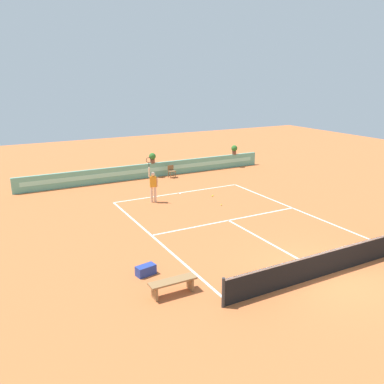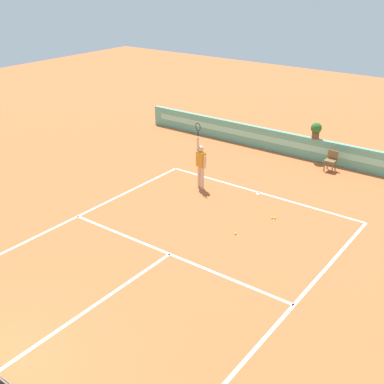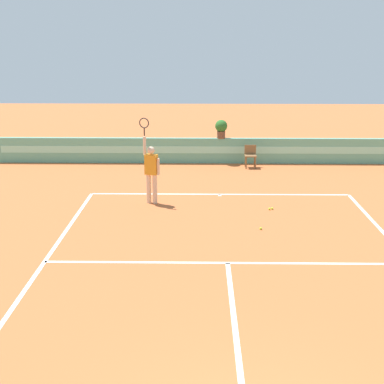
{
  "view_description": "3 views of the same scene",
  "coord_description": "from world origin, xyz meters",
  "px_view_note": "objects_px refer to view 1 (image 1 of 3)",
  "views": [
    {
      "loc": [
        -10.39,
        -9.11,
        6.84
      ],
      "look_at": [
        -0.83,
        8.66,
        1.0
      ],
      "focal_mm": 37.47,
      "sensor_mm": 36.0,
      "label": 1
    },
    {
      "loc": [
        8.11,
        -3.38,
        7.96
      ],
      "look_at": [
        -0.83,
        8.66,
        1.0
      ],
      "focal_mm": 46.01,
      "sensor_mm": 36.0,
      "label": 2
    },
    {
      "loc": [
        -0.61,
        -4.92,
        4.89
      ],
      "look_at": [
        -0.83,
        8.66,
        1.0
      ],
      "focal_mm": 51.21,
      "sensor_mm": 36.0,
      "label": 3
    }
  ],
  "objects_px": {
    "ball_kid_chair": "(171,171)",
    "tennis_ball_mid_court": "(213,196)",
    "potted_plant_centre": "(152,157)",
    "gear_bag": "(146,270)",
    "tennis_player": "(153,184)",
    "potted_plant_far_right": "(234,149)",
    "tennis_ball_by_sideline": "(221,205)",
    "tennis_ball_near_baseline": "(212,196)",
    "bench_courtside": "(173,284)"
  },
  "relations": [
    {
      "from": "tennis_ball_mid_court",
      "to": "potted_plant_far_right",
      "type": "relative_size",
      "value": 0.09
    },
    {
      "from": "ball_kid_chair",
      "to": "tennis_ball_by_sideline",
      "type": "distance_m",
      "value": 7.08
    },
    {
      "from": "bench_courtside",
      "to": "tennis_player",
      "type": "height_order",
      "value": "tennis_player"
    },
    {
      "from": "bench_courtside",
      "to": "tennis_ball_by_sideline",
      "type": "xyz_separation_m",
      "value": [
        6.4,
        7.17,
        -0.34
      ]
    },
    {
      "from": "tennis_ball_by_sideline",
      "to": "tennis_ball_near_baseline",
      "type": "bearing_deg",
      "value": 75.74
    },
    {
      "from": "gear_bag",
      "to": "tennis_ball_near_baseline",
      "type": "relative_size",
      "value": 10.29
    },
    {
      "from": "tennis_ball_by_sideline",
      "to": "tennis_ball_mid_court",
      "type": "bearing_deg",
      "value": 73.49
    },
    {
      "from": "ball_kid_chair",
      "to": "potted_plant_far_right",
      "type": "xyz_separation_m",
      "value": [
        5.75,
        0.73,
        0.93
      ]
    },
    {
      "from": "potted_plant_centre",
      "to": "potted_plant_far_right",
      "type": "bearing_deg",
      "value": 0.0
    },
    {
      "from": "tennis_ball_near_baseline",
      "to": "potted_plant_far_right",
      "type": "height_order",
      "value": "potted_plant_far_right"
    },
    {
      "from": "potted_plant_far_right",
      "to": "tennis_player",
      "type": "bearing_deg",
      "value": -149.11
    },
    {
      "from": "gear_bag",
      "to": "ball_kid_chair",
      "type": "bearing_deg",
      "value": 60.9
    },
    {
      "from": "bench_courtside",
      "to": "tennis_ball_mid_court",
      "type": "distance_m",
      "value": 11.28
    },
    {
      "from": "ball_kid_chair",
      "to": "bench_courtside",
      "type": "xyz_separation_m",
      "value": [
        -6.72,
        -14.23,
        -0.1
      ]
    },
    {
      "from": "bench_courtside",
      "to": "tennis_ball_near_baseline",
      "type": "bearing_deg",
      "value": 52.36
    },
    {
      "from": "ball_kid_chair",
      "to": "tennis_ball_near_baseline",
      "type": "xyz_separation_m",
      "value": [
        0.11,
        -5.37,
        -0.44
      ]
    },
    {
      "from": "ball_kid_chair",
      "to": "tennis_player",
      "type": "relative_size",
      "value": 0.33
    },
    {
      "from": "bench_courtside",
      "to": "tennis_player",
      "type": "bearing_deg",
      "value": 70.6
    },
    {
      "from": "tennis_ball_near_baseline",
      "to": "bench_courtside",
      "type": "bearing_deg",
      "value": -127.64
    },
    {
      "from": "ball_kid_chair",
      "to": "gear_bag",
      "type": "bearing_deg",
      "value": -119.1
    },
    {
      "from": "tennis_ball_near_baseline",
      "to": "tennis_ball_by_sideline",
      "type": "height_order",
      "value": "same"
    },
    {
      "from": "ball_kid_chair",
      "to": "gear_bag",
      "type": "relative_size",
      "value": 1.21
    },
    {
      "from": "tennis_player",
      "to": "potted_plant_centre",
      "type": "relative_size",
      "value": 3.57
    },
    {
      "from": "gear_bag",
      "to": "tennis_player",
      "type": "distance_m",
      "value": 8.68
    },
    {
      "from": "bench_courtside",
      "to": "tennis_ball_near_baseline",
      "type": "distance_m",
      "value": 11.19
    },
    {
      "from": "tennis_player",
      "to": "potted_plant_far_right",
      "type": "height_order",
      "value": "tennis_player"
    },
    {
      "from": "potted_plant_centre",
      "to": "tennis_ball_near_baseline",
      "type": "bearing_deg",
      "value": -78.74
    },
    {
      "from": "tennis_ball_near_baseline",
      "to": "tennis_ball_by_sideline",
      "type": "distance_m",
      "value": 1.74
    },
    {
      "from": "gear_bag",
      "to": "potted_plant_far_right",
      "type": "height_order",
      "value": "potted_plant_far_right"
    },
    {
      "from": "bench_courtside",
      "to": "tennis_ball_mid_court",
      "type": "xyz_separation_m",
      "value": [
        6.92,
        8.9,
        -0.34
      ]
    },
    {
      "from": "bench_courtside",
      "to": "potted_plant_far_right",
      "type": "bearing_deg",
      "value": 50.17
    },
    {
      "from": "tennis_player",
      "to": "potted_plant_far_right",
      "type": "bearing_deg",
      "value": 30.89
    },
    {
      "from": "tennis_player",
      "to": "tennis_ball_mid_court",
      "type": "distance_m",
      "value": 3.76
    },
    {
      "from": "tennis_player",
      "to": "tennis_ball_mid_court",
      "type": "bearing_deg",
      "value": -9.36
    },
    {
      "from": "ball_kid_chair",
      "to": "tennis_ball_by_sideline",
      "type": "relative_size",
      "value": 12.5
    },
    {
      "from": "bench_courtside",
      "to": "tennis_ball_by_sideline",
      "type": "bearing_deg",
      "value": 48.24
    },
    {
      "from": "gear_bag",
      "to": "potted_plant_centre",
      "type": "relative_size",
      "value": 0.97
    },
    {
      "from": "tennis_ball_near_baseline",
      "to": "potted_plant_centre",
      "type": "xyz_separation_m",
      "value": [
        -1.21,
        6.1,
        1.38
      ]
    },
    {
      "from": "ball_kid_chair",
      "to": "tennis_ball_mid_court",
      "type": "height_order",
      "value": "ball_kid_chair"
    },
    {
      "from": "tennis_ball_near_baseline",
      "to": "potted_plant_centre",
      "type": "height_order",
      "value": "potted_plant_centre"
    },
    {
      "from": "ball_kid_chair",
      "to": "tennis_ball_by_sideline",
      "type": "bearing_deg",
      "value": -92.61
    },
    {
      "from": "gear_bag",
      "to": "tennis_ball_near_baseline",
      "type": "height_order",
      "value": "gear_bag"
    },
    {
      "from": "bench_courtside",
      "to": "tennis_ball_by_sideline",
      "type": "relative_size",
      "value": 23.53
    },
    {
      "from": "tennis_ball_near_baseline",
      "to": "gear_bag",
      "type": "bearing_deg",
      "value": -134.61
    },
    {
      "from": "potted_plant_centre",
      "to": "bench_courtside",
      "type": "bearing_deg",
      "value": -110.58
    },
    {
      "from": "tennis_player",
      "to": "ball_kid_chair",
      "type": "bearing_deg",
      "value": 54.47
    },
    {
      "from": "gear_bag",
      "to": "tennis_player",
      "type": "relative_size",
      "value": 0.27
    },
    {
      "from": "gear_bag",
      "to": "tennis_player",
      "type": "xyz_separation_m",
      "value": [
        3.62,
        7.84,
        0.87
      ]
    },
    {
      "from": "bench_courtside",
      "to": "potted_plant_centre",
      "type": "relative_size",
      "value": 2.21
    },
    {
      "from": "ball_kid_chair",
      "to": "potted_plant_centre",
      "type": "xyz_separation_m",
      "value": [
        -1.11,
        0.73,
        0.93
      ]
    }
  ]
}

